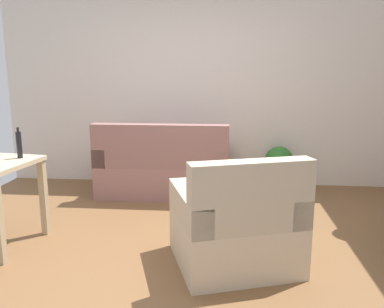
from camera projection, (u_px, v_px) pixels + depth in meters
The scene contains 6 objects.
ground_plane at pixel (175, 251), 3.48m from camera, with size 5.20×4.40×0.02m, color brown.
wall_rear at pixel (196, 84), 5.34m from camera, with size 5.20×0.10×2.70m, color silver.
couch at pixel (164, 170), 4.99m from camera, with size 1.60×0.84×0.92m.
potted_plant at pixel (279, 165), 5.16m from camera, with size 0.36×0.36×0.57m.
armchair at pixel (237, 227), 3.14m from camera, with size 1.12×1.08×0.92m.
bottle_dark at pixel (19, 144), 3.56m from camera, with size 0.05×0.05×0.28m.
Camera 1 is at (0.43, -3.20, 1.53)m, focal length 37.46 mm.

